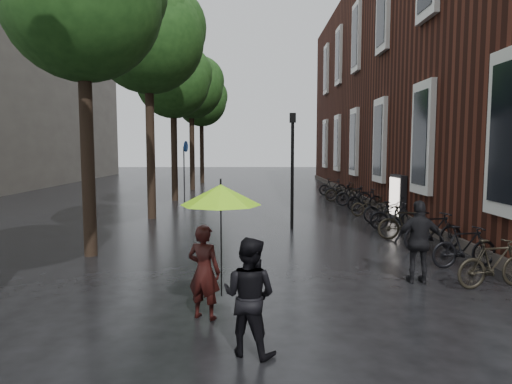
{
  "coord_description": "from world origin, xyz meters",
  "views": [
    {
      "loc": [
        -0.03,
        -4.22,
        2.69
      ],
      "look_at": [
        0.03,
        6.66,
        1.63
      ],
      "focal_mm": 32.0,
      "sensor_mm": 36.0,
      "label": 1
    }
  ],
  "objects_px": {
    "person_burgundy": "(204,272)",
    "ad_lightbox": "(397,197)",
    "parked_bicycles": "(374,205)",
    "person_black": "(249,296)",
    "pedestrian_walking": "(419,242)",
    "lamp_post": "(292,159)"
  },
  "relations": [
    {
      "from": "person_burgundy",
      "to": "ad_lightbox",
      "type": "distance_m",
      "value": 11.55
    },
    {
      "from": "parked_bicycles",
      "to": "ad_lightbox",
      "type": "height_order",
      "value": "ad_lightbox"
    },
    {
      "from": "person_black",
      "to": "parked_bicycles",
      "type": "bearing_deg",
      "value": -87.27
    },
    {
      "from": "pedestrian_walking",
      "to": "parked_bicycles",
      "type": "distance_m",
      "value": 8.61
    },
    {
      "from": "person_burgundy",
      "to": "ad_lightbox",
      "type": "bearing_deg",
      "value": -100.81
    },
    {
      "from": "person_burgundy",
      "to": "lamp_post",
      "type": "distance_m",
      "value": 8.33
    },
    {
      "from": "person_burgundy",
      "to": "pedestrian_walking",
      "type": "distance_m",
      "value": 4.49
    },
    {
      "from": "lamp_post",
      "to": "person_burgundy",
      "type": "bearing_deg",
      "value": -104.5
    },
    {
      "from": "ad_lightbox",
      "to": "parked_bicycles",
      "type": "bearing_deg",
      "value": 137.1
    },
    {
      "from": "person_burgundy",
      "to": "parked_bicycles",
      "type": "bearing_deg",
      "value": -96.33
    },
    {
      "from": "person_black",
      "to": "ad_lightbox",
      "type": "xyz_separation_m",
      "value": [
        5.41,
        11.04,
        0.08
      ]
    },
    {
      "from": "person_black",
      "to": "ad_lightbox",
      "type": "height_order",
      "value": "ad_lightbox"
    },
    {
      "from": "lamp_post",
      "to": "pedestrian_walking",
      "type": "bearing_deg",
      "value": -71.49
    },
    {
      "from": "person_burgundy",
      "to": "ad_lightbox",
      "type": "xyz_separation_m",
      "value": [
        6.13,
        9.79,
        0.1
      ]
    },
    {
      "from": "person_black",
      "to": "pedestrian_walking",
      "type": "distance_m",
      "value": 4.59
    },
    {
      "from": "ad_lightbox",
      "to": "lamp_post",
      "type": "distance_m",
      "value": 4.72
    },
    {
      "from": "parked_bicycles",
      "to": "pedestrian_walking",
      "type": "bearing_deg",
      "value": -99.02
    },
    {
      "from": "person_black",
      "to": "lamp_post",
      "type": "relative_size",
      "value": 0.41
    },
    {
      "from": "ad_lightbox",
      "to": "pedestrian_walking",
      "type": "bearing_deg",
      "value": -107.72
    },
    {
      "from": "person_black",
      "to": "lamp_post",
      "type": "height_order",
      "value": "lamp_post"
    },
    {
      "from": "pedestrian_walking",
      "to": "ad_lightbox",
      "type": "bearing_deg",
      "value": -101.78
    },
    {
      "from": "person_burgundy",
      "to": "lamp_post",
      "type": "bearing_deg",
      "value": -83.29
    }
  ]
}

